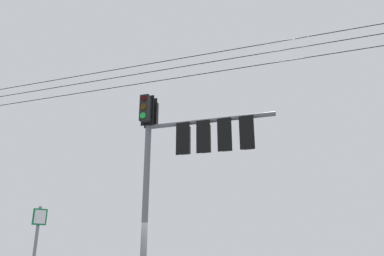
{
  "coord_description": "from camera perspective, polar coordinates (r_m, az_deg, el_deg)",
  "views": [
    {
      "loc": [
        10.34,
        -4.79,
        1.68
      ],
      "look_at": [
        0.87,
        0.82,
        5.39
      ],
      "focal_mm": 34.22,
      "sensor_mm": 36.0,
      "label": 1
    }
  ],
  "objects": [
    {
      "name": "signal_mast_assembly",
      "position": [
        11.54,
        -1.69,
        -2.88
      ],
      "size": [
        3.56,
        3.24,
        6.65
      ],
      "color": "slate",
      "rests_on": "ground"
    },
    {
      "name": "overhead_wire_span",
      "position": [
        12.61,
        -1.77,
        9.41
      ],
      "size": [
        18.38,
        16.23,
        0.97
      ],
      "color": "black"
    }
  ]
}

